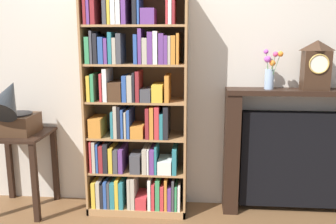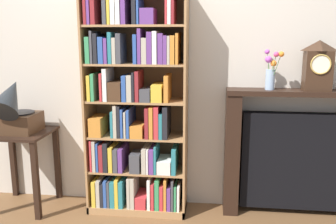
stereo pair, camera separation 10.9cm
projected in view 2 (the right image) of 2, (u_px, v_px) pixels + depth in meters
ground_plane at (136, 215)px, 3.07m from camera, size 8.12×6.40×0.02m
wall_back at (161, 54)px, 3.08m from camera, size 5.12×0.08×2.66m
bookshelf at (135, 112)px, 2.99m from camera, size 0.83×0.33×1.86m
side_table_left at (22, 152)px, 3.11m from camera, size 0.49×0.48×0.68m
gramophone at (14, 108)px, 2.97m from camera, size 0.30×0.46×0.52m
fireplace_mantel at (300, 155)px, 2.98m from camera, size 1.23×0.22×1.06m
mantel_clock at (318, 66)px, 2.80m from camera, size 0.20×0.14×0.39m
flower_vase at (271, 72)px, 2.85m from camera, size 0.13×0.16×0.32m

